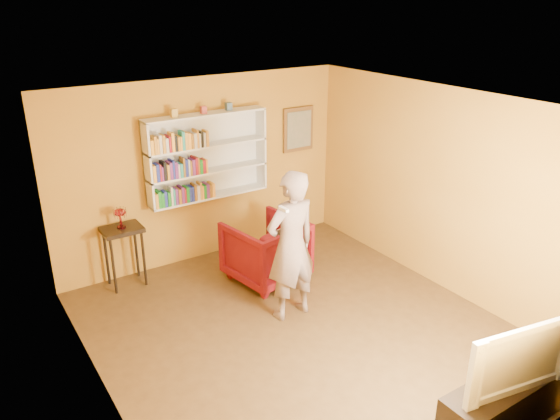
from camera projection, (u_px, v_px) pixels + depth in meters
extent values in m
cube|color=#422E15|center=(301.00, 336.00, 6.53)|extent=(5.30, 5.80, 0.12)
cube|color=#A46F1E|center=(203.00, 170.00, 7.96)|extent=(5.30, 0.04, 2.70)
cube|color=#A46F1E|center=(499.00, 343.00, 4.05)|extent=(5.30, 0.04, 2.70)
cube|color=#A46F1E|center=(95.00, 285.00, 4.86)|extent=(0.04, 5.80, 2.70)
cube|color=#A46F1E|center=(444.00, 190.00, 7.16)|extent=(0.04, 5.80, 2.70)
cube|color=white|center=(305.00, 103.00, 5.49)|extent=(5.30, 5.80, 0.06)
cube|color=silver|center=(203.00, 154.00, 7.84)|extent=(1.80, 0.03, 1.20)
cube|color=silver|center=(148.00, 166.00, 7.29)|extent=(0.03, 0.28, 1.20)
cube|color=silver|center=(261.00, 147.00, 8.19)|extent=(0.03, 0.28, 1.20)
cube|color=silver|center=(209.00, 196.00, 7.96)|extent=(1.80, 0.28, 0.03)
cube|color=silver|center=(208.00, 171.00, 7.82)|extent=(1.80, 0.28, 0.03)
cube|color=silver|center=(207.00, 145.00, 7.68)|extent=(1.80, 0.28, 0.03)
cube|color=silver|center=(205.00, 114.00, 7.52)|extent=(1.80, 0.28, 0.03)
cube|color=orange|center=(155.00, 201.00, 7.45)|extent=(0.04, 0.14, 0.21)
cube|color=#1A7820|center=(158.00, 199.00, 7.48)|extent=(0.04, 0.19, 0.24)
cube|color=#1A7820|center=(161.00, 199.00, 7.49)|extent=(0.04, 0.15, 0.21)
cube|color=navy|center=(164.00, 198.00, 7.51)|extent=(0.04, 0.14, 0.22)
cube|color=#1A7820|center=(168.00, 198.00, 7.54)|extent=(0.04, 0.15, 0.20)
cube|color=beige|center=(170.00, 196.00, 7.55)|extent=(0.03, 0.14, 0.27)
cube|color=teal|center=(172.00, 196.00, 7.58)|extent=(0.03, 0.17, 0.24)
cube|color=#672672|center=(175.00, 196.00, 7.59)|extent=(0.04, 0.15, 0.23)
cube|color=#8B5A19|center=(178.00, 195.00, 7.63)|extent=(0.04, 0.18, 0.21)
cube|color=#672672|center=(181.00, 194.00, 7.65)|extent=(0.04, 0.18, 0.23)
cube|color=maroon|center=(184.00, 195.00, 7.66)|extent=(0.02, 0.14, 0.21)
cube|color=#1A7820|center=(186.00, 194.00, 7.68)|extent=(0.04, 0.15, 0.22)
cube|color=navy|center=(189.00, 193.00, 7.70)|extent=(0.03, 0.16, 0.22)
cube|color=navy|center=(191.00, 193.00, 7.72)|extent=(0.03, 0.15, 0.21)
cube|color=#8B5A19|center=(194.00, 192.00, 7.74)|extent=(0.03, 0.16, 0.24)
cube|color=beige|center=(197.00, 192.00, 7.76)|extent=(0.04, 0.15, 0.22)
cube|color=orange|center=(199.00, 190.00, 7.77)|extent=(0.03, 0.14, 0.25)
cube|color=gold|center=(201.00, 191.00, 7.81)|extent=(0.02, 0.18, 0.20)
cube|color=#1A7820|center=(203.00, 191.00, 7.83)|extent=(0.04, 0.18, 0.20)
cube|color=#672672|center=(206.00, 190.00, 7.85)|extent=(0.04, 0.18, 0.21)
cube|color=#8B5A19|center=(209.00, 190.00, 7.87)|extent=(0.03, 0.17, 0.19)
cube|color=gold|center=(211.00, 189.00, 7.90)|extent=(0.04, 0.18, 0.20)
cube|color=gold|center=(153.00, 173.00, 7.31)|extent=(0.04, 0.17, 0.23)
cube|color=navy|center=(156.00, 172.00, 7.32)|extent=(0.04, 0.14, 0.24)
cube|color=maroon|center=(159.00, 172.00, 7.35)|extent=(0.02, 0.16, 0.23)
cube|color=#672672|center=(161.00, 173.00, 7.37)|extent=(0.02, 0.14, 0.20)
cube|color=black|center=(163.00, 170.00, 7.39)|extent=(0.04, 0.18, 0.26)
cube|color=orange|center=(166.00, 171.00, 7.42)|extent=(0.03, 0.17, 0.21)
cube|color=#672672|center=(169.00, 170.00, 7.44)|extent=(0.04, 0.18, 0.24)
cube|color=navy|center=(172.00, 169.00, 7.45)|extent=(0.03, 0.19, 0.26)
cube|color=#672672|center=(175.00, 170.00, 7.47)|extent=(0.04, 0.16, 0.22)
cube|color=beige|center=(177.00, 170.00, 7.49)|extent=(0.02, 0.16, 0.19)
cube|color=teal|center=(180.00, 170.00, 7.52)|extent=(0.04, 0.17, 0.19)
cube|color=#8B5A19|center=(182.00, 167.00, 7.51)|extent=(0.03, 0.14, 0.27)
cube|color=navy|center=(185.00, 167.00, 7.55)|extent=(0.04, 0.18, 0.24)
cube|color=beige|center=(187.00, 167.00, 7.57)|extent=(0.02, 0.18, 0.24)
cube|color=#8B5A19|center=(189.00, 167.00, 7.58)|extent=(0.02, 0.17, 0.21)
cube|color=#672672|center=(192.00, 167.00, 7.60)|extent=(0.04, 0.16, 0.22)
cube|color=maroon|center=(194.00, 165.00, 7.63)|extent=(0.03, 0.19, 0.24)
cube|color=#8B5A19|center=(197.00, 165.00, 7.64)|extent=(0.02, 0.16, 0.24)
cube|color=#1A7820|center=(199.00, 166.00, 7.67)|extent=(0.04, 0.18, 0.20)
cube|color=maroon|center=(202.00, 166.00, 7.68)|extent=(0.04, 0.15, 0.19)
cube|color=gold|center=(205.00, 165.00, 7.70)|extent=(0.03, 0.16, 0.20)
cube|color=gold|center=(150.00, 147.00, 7.17)|extent=(0.04, 0.16, 0.20)
cube|color=orange|center=(154.00, 145.00, 7.18)|extent=(0.04, 0.14, 0.25)
cube|color=gold|center=(157.00, 146.00, 7.21)|extent=(0.02, 0.15, 0.21)
cube|color=beige|center=(159.00, 144.00, 7.22)|extent=(0.04, 0.15, 0.25)
cube|color=orange|center=(162.00, 144.00, 7.24)|extent=(0.04, 0.15, 0.24)
cube|color=beige|center=(165.00, 145.00, 7.28)|extent=(0.04, 0.17, 0.20)
cube|color=maroon|center=(168.00, 143.00, 7.30)|extent=(0.03, 0.18, 0.22)
cube|color=gold|center=(171.00, 142.00, 7.31)|extent=(0.04, 0.16, 0.26)
cube|color=black|center=(174.00, 143.00, 7.35)|extent=(0.04, 0.18, 0.21)
cube|color=orange|center=(177.00, 143.00, 7.37)|extent=(0.03, 0.17, 0.19)
cube|color=gold|center=(179.00, 143.00, 7.39)|extent=(0.02, 0.19, 0.19)
cube|color=teal|center=(182.00, 140.00, 7.38)|extent=(0.04, 0.15, 0.26)
cube|color=orange|center=(184.00, 140.00, 7.42)|extent=(0.04, 0.18, 0.24)
cube|color=gold|center=(188.00, 141.00, 7.44)|extent=(0.04, 0.16, 0.22)
cube|color=#8B5A19|center=(190.00, 140.00, 7.47)|extent=(0.03, 0.17, 0.21)
cube|color=beige|center=(193.00, 140.00, 7.49)|extent=(0.04, 0.17, 0.21)
cube|color=orange|center=(195.00, 138.00, 7.50)|extent=(0.03, 0.18, 0.25)
cube|color=beige|center=(197.00, 140.00, 7.53)|extent=(0.03, 0.19, 0.20)
cube|color=black|center=(200.00, 139.00, 7.52)|extent=(0.03, 0.14, 0.22)
cube|color=beige|center=(202.00, 139.00, 7.56)|extent=(0.04, 0.18, 0.20)
cube|color=orange|center=(205.00, 138.00, 7.57)|extent=(0.04, 0.16, 0.22)
cube|color=gold|center=(174.00, 113.00, 7.26)|extent=(0.08, 0.08, 0.11)
cube|color=#A83C38|center=(203.00, 110.00, 7.48)|extent=(0.07, 0.07, 0.10)
cube|color=#415A6D|center=(229.00, 106.00, 7.68)|extent=(0.08, 0.08, 0.11)
cube|color=brown|center=(298.00, 129.00, 8.61)|extent=(0.55, 0.04, 0.70)
cube|color=gray|center=(299.00, 130.00, 8.59)|extent=(0.45, 0.02, 0.58)
cylinder|color=black|center=(113.00, 267.00, 7.20)|extent=(0.04, 0.04, 0.80)
cylinder|color=black|center=(144.00, 259.00, 7.41)|extent=(0.04, 0.04, 0.80)
cylinder|color=black|center=(107.00, 258.00, 7.44)|extent=(0.04, 0.04, 0.80)
cylinder|color=black|center=(136.00, 250.00, 7.65)|extent=(0.04, 0.04, 0.80)
cube|color=black|center=(122.00, 230.00, 7.26)|extent=(0.52, 0.40, 0.06)
cylinder|color=maroon|center=(122.00, 227.00, 7.25)|extent=(0.12, 0.12, 0.02)
cylinder|color=maroon|center=(121.00, 221.00, 7.22)|extent=(0.03, 0.03, 0.15)
ellipsoid|color=maroon|center=(120.00, 212.00, 7.17)|extent=(0.16, 0.16, 0.10)
cylinder|color=beige|center=(126.00, 212.00, 7.21)|extent=(0.01, 0.01, 0.12)
cylinder|color=beige|center=(124.00, 211.00, 7.24)|extent=(0.01, 0.01, 0.12)
cylinder|color=beige|center=(121.00, 211.00, 7.25)|extent=(0.01, 0.01, 0.12)
cylinder|color=beige|center=(117.00, 211.00, 7.23)|extent=(0.01, 0.01, 0.12)
cylinder|color=beige|center=(115.00, 212.00, 7.19)|extent=(0.01, 0.01, 0.12)
cylinder|color=beige|center=(114.00, 213.00, 7.15)|extent=(0.01, 0.01, 0.12)
cylinder|color=beige|center=(115.00, 215.00, 7.12)|extent=(0.01, 0.01, 0.12)
cylinder|color=beige|center=(117.00, 215.00, 7.10)|extent=(0.01, 0.01, 0.12)
cylinder|color=beige|center=(121.00, 215.00, 7.11)|extent=(0.01, 0.01, 0.12)
cylinder|color=beige|center=(124.00, 214.00, 7.13)|extent=(0.01, 0.01, 0.12)
cylinder|color=beige|center=(126.00, 213.00, 7.17)|extent=(0.01, 0.01, 0.12)
imported|color=#4D050E|center=(266.00, 250.00, 7.56)|extent=(1.09, 1.11, 0.88)
imported|color=#735E54|center=(291.00, 246.00, 6.52)|extent=(0.71, 0.48, 1.89)
cube|color=white|center=(284.00, 209.00, 5.96)|extent=(0.04, 0.15, 0.04)
cube|color=black|center=(503.00, 405.00, 5.02)|extent=(1.35, 0.41, 0.48)
imported|color=black|center=(513.00, 353.00, 4.80)|extent=(1.17, 0.36, 0.67)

